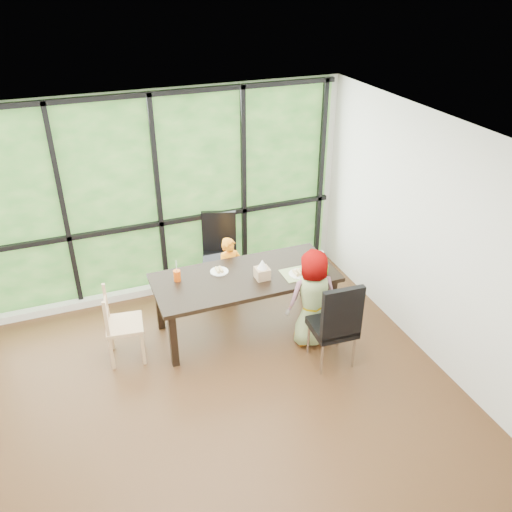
# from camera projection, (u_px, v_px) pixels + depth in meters

# --- Properties ---
(ground) EXTENTS (5.00, 5.00, 0.00)m
(ground) POSITION_uv_depth(u_px,v_px,m) (214.00, 393.00, 5.64)
(ground) COLOR black
(ground) RESTS_ON ground
(back_wall) EXTENTS (5.00, 0.00, 5.00)m
(back_wall) POSITION_uv_depth(u_px,v_px,m) (158.00, 197.00, 6.80)
(back_wall) COLOR silver
(back_wall) RESTS_ON ground
(foliage_backdrop) EXTENTS (4.80, 0.02, 2.65)m
(foliage_backdrop) POSITION_uv_depth(u_px,v_px,m) (158.00, 197.00, 6.79)
(foliage_backdrop) COLOR #224B1C
(foliage_backdrop) RESTS_ON back_wall
(window_mullions) EXTENTS (4.80, 0.06, 2.65)m
(window_mullions) POSITION_uv_depth(u_px,v_px,m) (159.00, 199.00, 6.75)
(window_mullions) COLOR black
(window_mullions) RESTS_ON back_wall
(window_sill) EXTENTS (4.80, 0.12, 0.10)m
(window_sill) POSITION_uv_depth(u_px,v_px,m) (168.00, 286.00, 7.36)
(window_sill) COLOR silver
(window_sill) RESTS_ON ground
(dining_table) EXTENTS (2.17, 0.96, 0.75)m
(dining_table) POSITION_uv_depth(u_px,v_px,m) (245.00, 302.00, 6.45)
(dining_table) COLOR black
(dining_table) RESTS_ON ground
(chair_window_leather) EXTENTS (0.57, 0.57, 1.08)m
(chair_window_leather) POSITION_uv_depth(u_px,v_px,m) (220.00, 254.00, 7.15)
(chair_window_leather) COLOR black
(chair_window_leather) RESTS_ON ground
(chair_interior_leather) EXTENTS (0.48, 0.48, 1.08)m
(chair_interior_leather) POSITION_uv_depth(u_px,v_px,m) (333.00, 321.00, 5.84)
(chair_interior_leather) COLOR black
(chair_interior_leather) RESTS_ON ground
(chair_end_beech) EXTENTS (0.45, 0.47, 0.90)m
(chair_end_beech) POSITION_uv_depth(u_px,v_px,m) (124.00, 324.00, 5.94)
(chair_end_beech) COLOR tan
(chair_end_beech) RESTS_ON ground
(child_toddler) EXTENTS (0.39, 0.29, 0.96)m
(child_toddler) POSITION_uv_depth(u_px,v_px,m) (230.00, 272.00, 6.86)
(child_toddler) COLOR orange
(child_toddler) RESTS_ON ground
(child_older) EXTENTS (0.62, 0.42, 1.21)m
(child_older) POSITION_uv_depth(u_px,v_px,m) (313.00, 298.00, 6.11)
(child_older) COLOR slate
(child_older) RESTS_ON ground
(placemat) EXTENTS (0.43, 0.31, 0.01)m
(placemat) POSITION_uv_depth(u_px,v_px,m) (300.00, 273.00, 6.32)
(placemat) COLOR tan
(placemat) RESTS_ON dining_table
(plate_far) EXTENTS (0.22, 0.22, 0.01)m
(plate_far) POSITION_uv_depth(u_px,v_px,m) (219.00, 271.00, 6.34)
(plate_far) COLOR white
(plate_far) RESTS_ON dining_table
(plate_near) EXTENTS (0.24, 0.24, 0.02)m
(plate_near) POSITION_uv_depth(u_px,v_px,m) (299.00, 274.00, 6.29)
(plate_near) COLOR white
(plate_near) RESTS_ON dining_table
(orange_cup) EXTENTS (0.08, 0.08, 0.13)m
(orange_cup) POSITION_uv_depth(u_px,v_px,m) (177.00, 276.00, 6.15)
(orange_cup) COLOR #DB4D0D
(orange_cup) RESTS_ON dining_table
(green_cup) EXTENTS (0.07, 0.07, 0.11)m
(green_cup) POSITION_uv_depth(u_px,v_px,m) (325.00, 270.00, 6.29)
(green_cup) COLOR green
(green_cup) RESTS_ON dining_table
(white_mug) EXTENTS (0.09, 0.09, 0.09)m
(white_mug) POSITION_uv_depth(u_px,v_px,m) (320.00, 255.00, 6.62)
(white_mug) COLOR white
(white_mug) RESTS_ON dining_table
(tissue_box) EXTENTS (0.16, 0.16, 0.14)m
(tissue_box) POSITION_uv_depth(u_px,v_px,m) (262.00, 273.00, 6.19)
(tissue_box) COLOR tan
(tissue_box) RESTS_ON dining_table
(crepe_rolls_far) EXTENTS (0.10, 0.12, 0.04)m
(crepe_rolls_far) POSITION_uv_depth(u_px,v_px,m) (219.00, 270.00, 6.33)
(crepe_rolls_far) COLOR tan
(crepe_rolls_far) RESTS_ON plate_far
(crepe_rolls_near) EXTENTS (0.15, 0.12, 0.04)m
(crepe_rolls_near) POSITION_uv_depth(u_px,v_px,m) (299.00, 272.00, 6.28)
(crepe_rolls_near) COLOR tan
(crepe_rolls_near) RESTS_ON plate_near
(straw_white) EXTENTS (0.01, 0.04, 0.20)m
(straw_white) POSITION_uv_depth(u_px,v_px,m) (176.00, 268.00, 6.10)
(straw_white) COLOR white
(straw_white) RESTS_ON orange_cup
(straw_pink) EXTENTS (0.01, 0.04, 0.20)m
(straw_pink) POSITION_uv_depth(u_px,v_px,m) (326.00, 263.00, 6.24)
(straw_pink) COLOR pink
(straw_pink) RESTS_ON green_cup
(tissue) EXTENTS (0.12, 0.12, 0.11)m
(tissue) POSITION_uv_depth(u_px,v_px,m) (262.00, 264.00, 6.13)
(tissue) COLOR white
(tissue) RESTS_ON tissue_box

